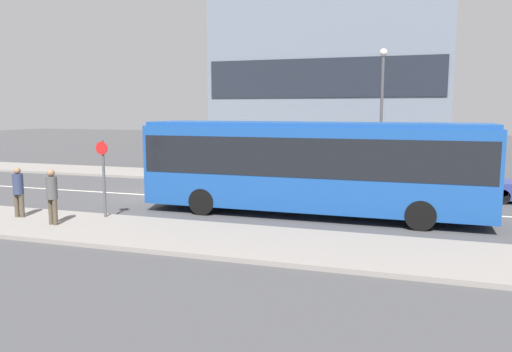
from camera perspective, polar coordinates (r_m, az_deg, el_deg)
ground_plane at (r=22.05m, az=-9.62°, el=-2.31°), size 120.00×120.00×0.00m
sidewalk_near at (r=16.88m, az=-19.59°, el=-5.50°), size 44.00×3.50×0.13m
sidewalk_far at (r=27.65m, az=-3.59°, el=-0.07°), size 44.00×3.50×0.13m
lane_centerline at (r=22.05m, az=-9.62°, el=-2.30°), size 41.80×0.16×0.01m
apartment_block_left_tower at (r=32.22m, az=8.48°, el=18.87°), size 14.15×4.93×20.18m
city_bus at (r=17.75m, az=6.33°, el=1.57°), size 12.08×2.55×3.32m
parked_car_0 at (r=22.84m, az=22.60°, el=-0.75°), size 4.40×1.82×1.44m
pedestrian_near_stop at (r=18.69m, az=-25.52°, el=-1.34°), size 0.35×0.34×1.70m
pedestrian_down_pavement at (r=17.02m, az=-22.29°, el=-1.82°), size 0.35×0.34×1.78m
bus_stop_sign at (r=17.56m, az=-17.04°, el=0.41°), size 0.44×0.12×2.63m
street_lamp at (r=24.52m, az=14.18°, el=8.17°), size 0.36×0.36×6.44m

